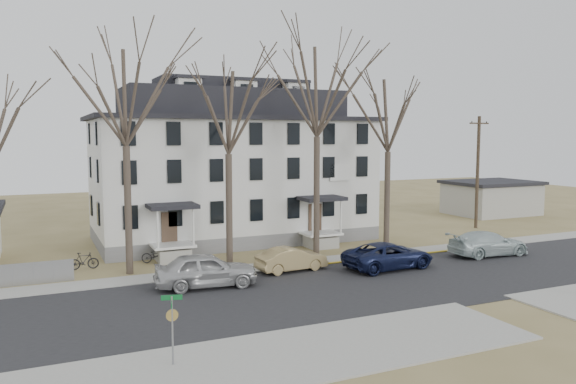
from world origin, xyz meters
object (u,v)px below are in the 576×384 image
tree_center (317,85)px  car_silver (206,271)px  car_tan (291,260)px  bicycle_left (157,256)px  utility_pole_far (478,171)px  street_sign (172,319)px  tree_mid_left (228,107)px  car_navy (389,256)px  boarding_house (233,168)px  tree_far_left (125,91)px  bicycle_right (84,262)px  tree_mid_right (389,110)px  car_white (488,244)px

tree_center → car_silver: tree_center is taller
car_silver → car_tan: size_ratio=1.26×
bicycle_left → car_tan: bearing=-107.4°
utility_pole_far → street_sign: size_ratio=3.79×
tree_mid_left → car_navy: size_ratio=2.29×
boarding_house → tree_center: size_ratio=1.41×
tree_center → car_silver: bearing=-152.1°
car_silver → car_navy: 11.01m
car_tan → street_sign: (-9.33, -10.60, 0.98)m
street_sign → car_tan: bearing=63.0°
tree_far_left → bicycle_right: bearing=139.0°
boarding_house → car_tan: 12.42m
utility_pole_far → car_tan: size_ratio=2.26×
utility_pole_far → car_navy: (-15.34, -9.34, -4.13)m
tree_far_left → tree_mid_right: (17.50, 0.00, -0.74)m
car_white → bicycle_left: 21.35m
tree_center → tree_mid_right: bearing=0.0°
car_white → boarding_house: bearing=49.0°
tree_far_left → boarding_house: bearing=42.2°
boarding_house → tree_mid_right: 12.51m
car_tan → bicycle_right: car_tan is taller
tree_mid_right → bicycle_right: size_ratio=7.57×
bicycle_right → street_sign: street_sign is taller
boarding_house → tree_mid_left: (-3.00, -8.15, 4.22)m
boarding_house → utility_pole_far: (20.50, -3.95, -0.47)m
tree_mid_right → car_tan: size_ratio=3.03×
tree_mid_left → bicycle_right: tree_mid_left is taller
car_tan → car_white: bearing=-101.2°
tree_mid_right → bicycle_right: tree_mid_right is taller
tree_center → car_white: bearing=-25.3°
tree_mid_left → car_white: tree_mid_left is taller
tree_center → bicycle_right: bearing=172.0°
bicycle_right → car_white: bearing=-102.2°
utility_pole_far → bicycle_left: 28.02m
tree_mid_left → car_navy: 13.07m
tree_mid_left → street_sign: bearing=-115.6°
utility_pole_far → bicycle_left: bearing=-175.2°
tree_mid_left → car_navy: bearing=-32.2°
car_silver → car_tan: (5.50, 1.34, -0.21)m
car_silver → bicycle_left: size_ratio=2.84×
car_tan → car_navy: size_ratio=0.75×
tree_mid_left → tree_mid_right: size_ratio=1.00×
car_silver → street_sign: (-3.83, -9.26, 0.77)m
tree_center → street_sign: bearing=-132.3°
bicycle_right → car_silver: bearing=-137.3°
tree_far_left → car_silver: (3.16, -4.68, -9.44)m
car_white → bicycle_right: bearing=77.9°
tree_far_left → bicycle_left: size_ratio=7.36×
tree_mid_right → car_white: size_ratio=2.33×
boarding_house → car_silver: (-5.84, -12.83, -4.48)m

